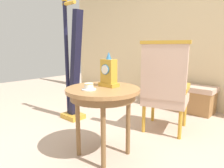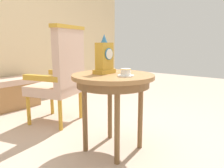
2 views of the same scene
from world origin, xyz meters
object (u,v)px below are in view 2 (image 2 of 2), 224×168
(mantel_clock, at_px, (104,58))
(armchair, at_px, (61,74))
(side_table, at_px, (113,84))
(teacup_left, at_px, (126,73))

(mantel_clock, bearing_deg, armchair, 77.18)
(side_table, distance_m, teacup_left, 0.19)
(side_table, relative_size, teacup_left, 5.28)
(teacup_left, relative_size, mantel_clock, 0.40)
(teacup_left, height_order, armchair, armchair)
(teacup_left, bearing_deg, armchair, 78.90)
(side_table, distance_m, mantel_clock, 0.23)
(armchair, bearing_deg, teacup_left, -101.10)
(teacup_left, distance_m, armchair, 1.08)
(mantel_clock, bearing_deg, teacup_left, -95.13)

